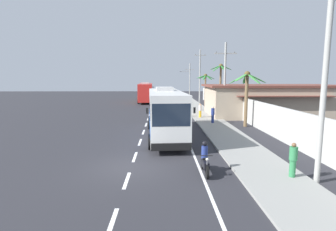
# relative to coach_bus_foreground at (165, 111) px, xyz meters

# --- Properties ---
(ground_plane) EXTENTS (160.00, 160.00, 0.00)m
(ground_plane) POSITION_rel_coach_bus_foreground_xyz_m (-1.89, -7.50, -2.03)
(ground_plane) COLOR #28282D
(sidewalk_kerb) EXTENTS (3.20, 90.00, 0.14)m
(sidewalk_kerb) POSITION_rel_coach_bus_foreground_xyz_m (4.91, 2.50, -1.96)
(sidewalk_kerb) COLOR gray
(sidewalk_kerb) RESTS_ON ground
(lane_markings) EXTENTS (3.72, 71.42, 0.01)m
(lane_markings) POSITION_rel_coach_bus_foreground_xyz_m (0.27, 7.39, -2.03)
(lane_markings) COLOR white
(lane_markings) RESTS_ON ground
(boundary_wall) EXTENTS (0.24, 60.00, 2.50)m
(boundary_wall) POSITION_rel_coach_bus_foreground_xyz_m (8.71, 6.50, -0.78)
(boundary_wall) COLOR #B2B2AD
(boundary_wall) RESTS_ON ground
(coach_bus_foreground) EXTENTS (3.32, 11.13, 3.91)m
(coach_bus_foreground) POSITION_rel_coach_bus_foreground_xyz_m (0.00, 0.00, 0.00)
(coach_bus_foreground) COLOR silver
(coach_bus_foreground) RESTS_ON ground
(coach_bus_far_lane) EXTENTS (3.18, 11.59, 3.83)m
(coach_bus_far_lane) POSITION_rel_coach_bus_foreground_xyz_m (-3.46, 30.49, -0.04)
(coach_bus_far_lane) COLOR red
(coach_bus_far_lane) RESTS_ON ground
(motorcycle_beside_bus) EXTENTS (0.56, 1.96, 1.66)m
(motorcycle_beside_bus) POSITION_rel_coach_bus_foreground_xyz_m (1.75, 9.60, -1.36)
(motorcycle_beside_bus) COLOR black
(motorcycle_beside_bus) RESTS_ON ground
(motorcycle_trailing) EXTENTS (0.56, 1.96, 1.59)m
(motorcycle_trailing) POSITION_rel_coach_bus_foreground_xyz_m (1.85, -8.34, -1.38)
(motorcycle_trailing) COLOR black
(motorcycle_trailing) RESTS_ON ground
(pedestrian_near_kerb) EXTENTS (0.36, 0.36, 1.58)m
(pedestrian_near_kerb) POSITION_rel_coach_bus_foreground_xyz_m (4.14, 9.46, -1.07)
(pedestrian_near_kerb) COLOR gold
(pedestrian_near_kerb) RESTS_ON sidewalk_kerb
(pedestrian_midwalk) EXTENTS (0.36, 0.36, 1.61)m
(pedestrian_midwalk) POSITION_rel_coach_bus_foreground_xyz_m (5.75, -9.29, -1.06)
(pedestrian_midwalk) COLOR #2D7A47
(pedestrian_midwalk) RESTS_ON sidewalk_kerb
(pedestrian_far_walk) EXTENTS (0.36, 0.36, 1.67)m
(pedestrian_far_walk) POSITION_rel_coach_bus_foreground_xyz_m (4.87, 5.61, -1.02)
(pedestrian_far_walk) COLOR navy
(pedestrian_far_walk) RESTS_ON sidewalk_kerb
(utility_pole_nearest) EXTENTS (2.23, 0.24, 10.05)m
(utility_pole_nearest) POSITION_rel_coach_bus_foreground_xyz_m (6.70, -9.65, 3.17)
(utility_pole_nearest) COLOR #9E9E99
(utility_pole_nearest) RESTS_ON ground
(utility_pole_mid) EXTENTS (2.55, 0.24, 8.60)m
(utility_pole_mid) POSITION_rel_coach_bus_foreground_xyz_m (6.89, 9.45, 2.49)
(utility_pole_mid) COLOR #9E9E99
(utility_pole_mid) RESTS_ON ground
(utility_pole_far) EXTENTS (2.17, 0.24, 9.81)m
(utility_pole_far) POSITION_rel_coach_bus_foreground_xyz_m (6.71, 28.54, 3.09)
(utility_pole_far) COLOR #9E9E99
(utility_pole_far) RESTS_ON ground
(utility_pole_distant) EXTENTS (3.67, 0.24, 8.37)m
(utility_pole_distant) POSITION_rel_coach_bus_foreground_xyz_m (6.72, 47.64, 2.44)
(utility_pole_distant) COLOR #9E9E99
(utility_pole_distant) RESTS_ON ground
(palm_nearest) EXTENTS (3.03, 3.00, 6.65)m
(palm_nearest) POSITION_rel_coach_bus_foreground_xyz_m (8.03, 16.86, 2.64)
(palm_nearest) COLOR brown
(palm_nearest) RESTS_ON ground
(palm_second) EXTENTS (3.14, 2.78, 5.35)m
(palm_second) POSITION_rel_coach_bus_foreground_xyz_m (7.02, 23.80, 1.91)
(palm_second) COLOR brown
(palm_second) RESTS_ON ground
(palm_third) EXTENTS (3.40, 3.38, 5.30)m
(palm_third) POSITION_rel_coach_bus_foreground_xyz_m (7.76, 4.16, 1.67)
(palm_third) COLOR brown
(palm_third) RESTS_ON ground
(roadside_building) EXTENTS (15.98, 8.50, 3.83)m
(roadside_building) POSITION_rel_coach_bus_foreground_xyz_m (13.10, 11.46, -0.10)
(roadside_building) COLOR tan
(roadside_building) RESTS_ON ground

